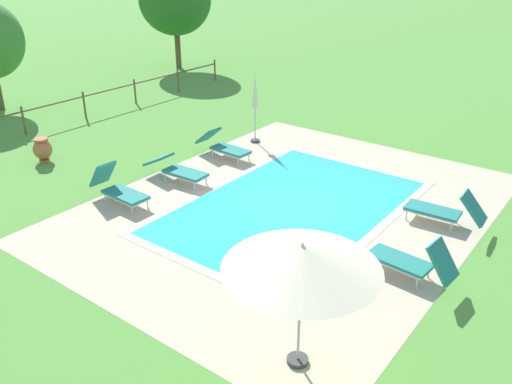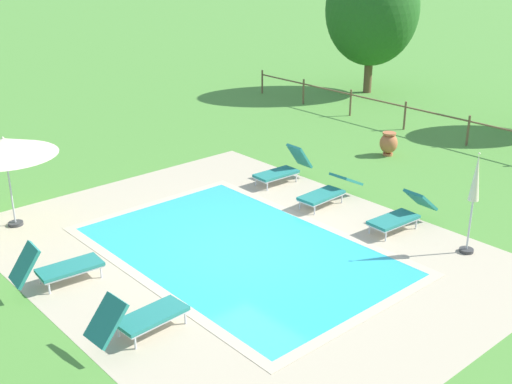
{
  "view_description": "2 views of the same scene",
  "coord_description": "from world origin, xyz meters",
  "px_view_note": "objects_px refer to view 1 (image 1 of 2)",
  "views": [
    {
      "loc": [
        -10.57,
        -6.81,
        6.28
      ],
      "look_at": [
        -0.86,
        0.5,
        0.6
      ],
      "focal_mm": 37.43,
      "sensor_mm": 36.0,
      "label": 1
    },
    {
      "loc": [
        10.11,
        -8.45,
        6.68
      ],
      "look_at": [
        -0.84,
        1.22,
        0.86
      ],
      "focal_mm": 45.39,
      "sensor_mm": 36.0,
      "label": 2
    }
  ],
  "objects_px": {
    "sun_lounger_north_far": "(444,210)",
    "patio_umbrella_closed_row_west": "(255,98)",
    "sun_lounger_north_near_steps": "(224,146)",
    "terracotta_urn_near_fence": "(43,149)",
    "sun_lounger_north_end": "(411,261)",
    "sun_lounger_north_mid": "(177,169)",
    "sun_lounger_south_near_corner": "(119,189)",
    "tree_far_west": "(175,0)",
    "patio_umbrella_open_foreground": "(302,257)"
  },
  "relations": [
    {
      "from": "tree_far_west",
      "to": "patio_umbrella_closed_row_west",
      "type": "bearing_deg",
      "value": -123.78
    },
    {
      "from": "sun_lounger_south_near_corner",
      "to": "patio_umbrella_open_foreground",
      "type": "xyz_separation_m",
      "value": [
        -2.19,
        -7.05,
        1.63
      ]
    },
    {
      "from": "sun_lounger_north_mid",
      "to": "sun_lounger_south_near_corner",
      "type": "height_order",
      "value": "sun_lounger_south_near_corner"
    },
    {
      "from": "sun_lounger_north_near_steps",
      "to": "terracotta_urn_near_fence",
      "type": "height_order",
      "value": "sun_lounger_north_near_steps"
    },
    {
      "from": "patio_umbrella_open_foreground",
      "to": "sun_lounger_south_near_corner",
      "type": "bearing_deg",
      "value": 72.76
    },
    {
      "from": "sun_lounger_south_near_corner",
      "to": "tree_far_west",
      "type": "xyz_separation_m",
      "value": [
        13.17,
        10.73,
        3.18
      ]
    },
    {
      "from": "sun_lounger_north_near_steps",
      "to": "sun_lounger_north_end",
      "type": "bearing_deg",
      "value": -111.61
    },
    {
      "from": "sun_lounger_south_near_corner",
      "to": "patio_umbrella_closed_row_west",
      "type": "distance_m",
      "value": 6.11
    },
    {
      "from": "sun_lounger_north_near_steps",
      "to": "sun_lounger_north_far",
      "type": "distance_m",
      "value": 7.24
    },
    {
      "from": "patio_umbrella_closed_row_west",
      "to": "sun_lounger_north_far",
      "type": "bearing_deg",
      "value": -105.62
    },
    {
      "from": "sun_lounger_north_near_steps",
      "to": "patio_umbrella_closed_row_west",
      "type": "xyz_separation_m",
      "value": [
        1.77,
        0.08,
        1.17
      ]
    },
    {
      "from": "terracotta_urn_near_fence",
      "to": "tree_far_west",
      "type": "relative_size",
      "value": 0.14
    },
    {
      "from": "sun_lounger_south_near_corner",
      "to": "patio_umbrella_closed_row_west",
      "type": "height_order",
      "value": "patio_umbrella_closed_row_west"
    },
    {
      "from": "sun_lounger_south_near_corner",
      "to": "terracotta_urn_near_fence",
      "type": "relative_size",
      "value": 2.4
    },
    {
      "from": "sun_lounger_north_end",
      "to": "sun_lounger_south_near_corner",
      "type": "bearing_deg",
      "value": 99.49
    },
    {
      "from": "sun_lounger_north_near_steps",
      "to": "tree_far_west",
      "type": "xyz_separation_m",
      "value": [
        8.94,
        10.8,
        3.2
      ]
    },
    {
      "from": "sun_lounger_north_near_steps",
      "to": "sun_lounger_north_far",
      "type": "bearing_deg",
      "value": -92.2
    },
    {
      "from": "sun_lounger_north_near_steps",
      "to": "sun_lounger_south_near_corner",
      "type": "height_order",
      "value": "sun_lounger_south_near_corner"
    },
    {
      "from": "sun_lounger_north_near_steps",
      "to": "sun_lounger_north_mid",
      "type": "bearing_deg",
      "value": -176.44
    },
    {
      "from": "patio_umbrella_open_foreground",
      "to": "terracotta_urn_near_fence",
      "type": "distance_m",
      "value": 11.71
    },
    {
      "from": "sun_lounger_north_near_steps",
      "to": "sun_lounger_north_end",
      "type": "relative_size",
      "value": 1.08
    },
    {
      "from": "sun_lounger_north_far",
      "to": "sun_lounger_north_end",
      "type": "height_order",
      "value": "sun_lounger_north_end"
    },
    {
      "from": "patio_umbrella_open_foreground",
      "to": "tree_far_west",
      "type": "distance_m",
      "value": 23.54
    },
    {
      "from": "sun_lounger_north_far",
      "to": "patio_umbrella_open_foreground",
      "type": "distance_m",
      "value": 6.36
    },
    {
      "from": "patio_umbrella_closed_row_west",
      "to": "tree_far_west",
      "type": "distance_m",
      "value": 13.05
    },
    {
      "from": "sun_lounger_north_end",
      "to": "tree_far_west",
      "type": "relative_size",
      "value": 0.34
    },
    {
      "from": "sun_lounger_north_far",
      "to": "patio_umbrella_closed_row_west",
      "type": "bearing_deg",
      "value": 74.38
    },
    {
      "from": "sun_lounger_north_near_steps",
      "to": "sun_lounger_south_near_corner",
      "type": "relative_size",
      "value": 1.09
    },
    {
      "from": "sun_lounger_north_mid",
      "to": "patio_umbrella_open_foreground",
      "type": "xyz_separation_m",
      "value": [
        -4.16,
        -6.84,
        1.67
      ]
    },
    {
      "from": "sun_lounger_north_near_steps",
      "to": "patio_umbrella_closed_row_west",
      "type": "height_order",
      "value": "patio_umbrella_closed_row_west"
    },
    {
      "from": "patio_umbrella_closed_row_west",
      "to": "tree_far_west",
      "type": "relative_size",
      "value": 0.44
    },
    {
      "from": "sun_lounger_north_end",
      "to": "sun_lounger_north_mid",
      "type": "bearing_deg",
      "value": 84.5
    },
    {
      "from": "sun_lounger_south_near_corner",
      "to": "terracotta_urn_near_fence",
      "type": "xyz_separation_m",
      "value": [
        0.5,
        4.24,
        0.01
      ]
    },
    {
      "from": "patio_umbrella_open_foreground",
      "to": "sun_lounger_north_far",
      "type": "bearing_deg",
      "value": -2.33
    },
    {
      "from": "sun_lounger_north_near_steps",
      "to": "terracotta_urn_near_fence",
      "type": "bearing_deg",
      "value": 130.88
    },
    {
      "from": "sun_lounger_north_end",
      "to": "sun_lounger_north_far",
      "type": "bearing_deg",
      "value": 5.52
    },
    {
      "from": "sun_lounger_north_near_steps",
      "to": "sun_lounger_south_near_corner",
      "type": "bearing_deg",
      "value": 179.13
    },
    {
      "from": "patio_umbrella_open_foreground",
      "to": "terracotta_urn_near_fence",
      "type": "relative_size",
      "value": 3.21
    },
    {
      "from": "sun_lounger_south_near_corner",
      "to": "tree_far_west",
      "type": "height_order",
      "value": "tree_far_west"
    },
    {
      "from": "sun_lounger_north_mid",
      "to": "tree_far_west",
      "type": "distance_m",
      "value": 15.98
    },
    {
      "from": "sun_lounger_north_near_steps",
      "to": "sun_lounger_north_far",
      "type": "relative_size",
      "value": 1.05
    },
    {
      "from": "patio_umbrella_closed_row_west",
      "to": "tree_far_west",
      "type": "height_order",
      "value": "tree_far_west"
    },
    {
      "from": "patio_umbrella_closed_row_west",
      "to": "terracotta_urn_near_fence",
      "type": "bearing_deg",
      "value": 142.41
    },
    {
      "from": "sun_lounger_north_end",
      "to": "sun_lounger_south_near_corner",
      "type": "height_order",
      "value": "sun_lounger_north_end"
    },
    {
      "from": "sun_lounger_north_end",
      "to": "terracotta_urn_near_fence",
      "type": "distance_m",
      "value": 11.82
    },
    {
      "from": "terracotta_urn_near_fence",
      "to": "patio_umbrella_open_foreground",
      "type": "bearing_deg",
      "value": -103.41
    },
    {
      "from": "sun_lounger_north_end",
      "to": "patio_umbrella_closed_row_west",
      "type": "relative_size",
      "value": 0.78
    },
    {
      "from": "sun_lounger_north_near_steps",
      "to": "tree_far_west",
      "type": "relative_size",
      "value": 0.37
    },
    {
      "from": "sun_lounger_north_mid",
      "to": "patio_umbrella_open_foreground",
      "type": "bearing_deg",
      "value": -121.29
    },
    {
      "from": "sun_lounger_south_near_corner",
      "to": "patio_umbrella_open_foreground",
      "type": "height_order",
      "value": "patio_umbrella_open_foreground"
    }
  ]
}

